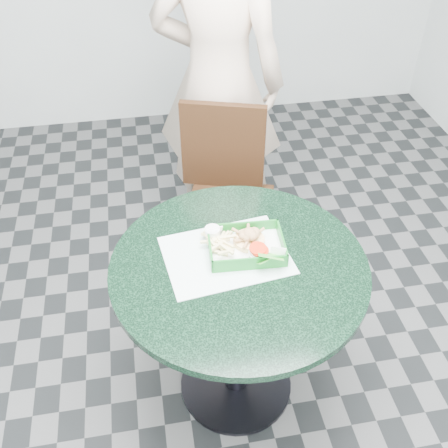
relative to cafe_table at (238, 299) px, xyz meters
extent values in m
cube|color=#303335|center=(0.00, 0.00, -0.58)|extent=(4.00, 5.00, 0.02)
cylinder|color=black|center=(0.00, 0.00, -0.57)|extent=(0.49, 0.49, 0.02)
cylinder|color=black|center=(0.00, 0.00, -0.20)|extent=(0.09, 0.09, 0.70)
cylinder|color=black|center=(0.00, 0.00, 0.15)|extent=(0.92, 0.92, 0.03)
cube|color=#361E0D|center=(0.10, 0.69, -0.13)|extent=(0.41, 0.41, 0.04)
cube|color=#361E0D|center=(0.10, 0.87, 0.12)|extent=(0.41, 0.04, 0.46)
cube|color=#361E0D|center=(-0.08, 0.51, -0.37)|extent=(0.04, 0.04, 0.43)
cube|color=#361E0D|center=(0.27, 0.51, -0.37)|extent=(0.04, 0.04, 0.43)
cube|color=#361E0D|center=(-0.08, 0.86, -0.37)|extent=(0.04, 0.04, 0.43)
cube|color=#361E0D|center=(0.27, 0.86, -0.37)|extent=(0.04, 0.04, 0.43)
imported|color=beige|center=(0.11, 1.12, 0.55)|extent=(0.97, 0.81, 2.26)
cube|color=silver|center=(-0.04, 0.05, 0.17)|extent=(0.47, 0.38, 0.00)
cube|color=#126B1F|center=(0.04, 0.06, 0.18)|extent=(0.27, 0.20, 0.01)
cube|color=white|center=(0.04, 0.06, 0.18)|extent=(0.26, 0.18, 0.00)
cube|color=#126B1F|center=(0.04, 0.15, 0.20)|extent=(0.27, 0.01, 0.05)
cube|color=#126B1F|center=(0.04, -0.04, 0.20)|extent=(0.27, 0.01, 0.05)
cube|color=#126B1F|center=(0.17, 0.06, 0.20)|extent=(0.01, 0.20, 0.05)
cube|color=#126B1F|center=(-0.09, 0.06, 0.20)|extent=(0.01, 0.20, 0.05)
cylinder|color=#EEBE79|center=(0.05, 0.09, 0.20)|extent=(0.11, 0.11, 0.02)
cylinder|color=white|center=(-0.08, 0.13, 0.22)|extent=(0.06, 0.06, 0.03)
cylinder|color=white|center=(-0.08, 0.13, 0.23)|extent=(0.05, 0.05, 0.00)
cylinder|color=white|center=(0.07, 0.01, 0.20)|extent=(0.08, 0.08, 0.02)
torus|color=silver|center=(0.07, 0.01, 0.21)|extent=(0.07, 0.07, 0.01)
cylinder|color=red|center=(0.07, 0.01, 0.22)|extent=(0.06, 0.06, 0.01)
camera|label=1|loc=(-0.28, -1.28, 1.51)|focal=42.00mm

